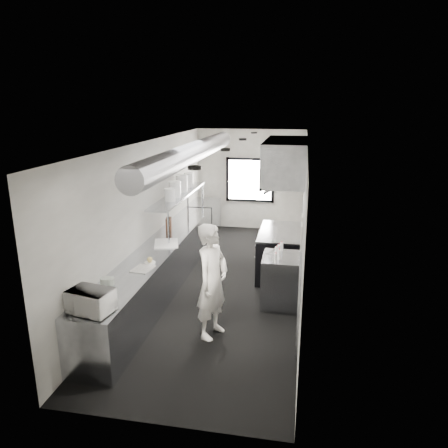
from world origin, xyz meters
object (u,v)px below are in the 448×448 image
at_px(prep_counter, 161,267).
at_px(range, 279,253).
at_px(exhaust_hood, 285,161).
at_px(cutting_board, 166,243).
at_px(bottle_station, 281,280).
at_px(microwave, 91,301).
at_px(far_work_table, 204,218).
at_px(plate_stack_a, 170,195).
at_px(line_cook, 212,281).
at_px(plate_stack_b, 175,189).
at_px(knife_block, 169,224).
at_px(plate_stack_c, 182,183).
at_px(plate_stack_d, 189,180).
at_px(pass_shelf, 179,196).
at_px(squeeze_bottle_a, 276,258).
at_px(squeeze_bottle_d, 279,249).
at_px(small_plate, 150,263).
at_px(deli_tub_a, 105,281).
at_px(squeeze_bottle_b, 279,255).
at_px(deli_tub_b, 110,282).
at_px(squeeze_bottle_e, 282,247).
at_px(squeeze_bottle_c, 277,252).

relative_size(prep_counter, range, 3.75).
distance_m(exhaust_hood, cutting_board, 2.83).
relative_size(bottle_station, microwave, 1.76).
xyz_separation_m(far_work_table, plate_stack_a, (-0.03, -2.87, 1.25)).
height_order(line_cook, plate_stack_a, plate_stack_a).
bearing_deg(bottle_station, line_cook, -127.28).
xyz_separation_m(far_work_table, plate_stack_b, (-0.04, -2.51, 1.29)).
distance_m(knife_block, plate_stack_c, 1.08).
bearing_deg(plate_stack_c, microwave, -89.31).
bearing_deg(plate_stack_d, pass_shelf, -89.64).
bearing_deg(bottle_station, range, 94.57).
distance_m(line_cook, cutting_board, 1.99).
xyz_separation_m(squeeze_bottle_a, squeeze_bottle_d, (0.03, 0.45, 0.00)).
height_order(small_plate, cutting_board, cutting_board).
bearing_deg(pass_shelf, deli_tub_a, -92.63).
height_order(exhaust_hood, plate_stack_a, exhaust_hood).
height_order(bottle_station, squeeze_bottle_b, squeeze_bottle_b).
distance_m(exhaust_hood, squeeze_bottle_a, 2.23).
bearing_deg(deli_tub_b, cutting_board, 83.12).
distance_m(line_cook, small_plate, 1.31).
distance_m(exhaust_hood, far_work_table, 3.88).
bearing_deg(plate_stack_c, squeeze_bottle_a, -45.46).
height_order(pass_shelf, squeeze_bottle_a, pass_shelf).
relative_size(deli_tub_b, small_plate, 0.75).
bearing_deg(squeeze_bottle_a, plate_stack_c, 134.54).
distance_m(far_work_table, plate_stack_d, 1.87).
bearing_deg(bottle_station, knife_block, 153.88).
distance_m(deli_tub_a, plate_stack_c, 3.76).
bearing_deg(bottle_station, squeeze_bottle_a, -103.86).
height_order(range, deli_tub_a, deli_tub_a).
bearing_deg(line_cook, squeeze_bottle_e, -12.05).
relative_size(far_work_table, squeeze_bottle_b, 6.76).
xyz_separation_m(plate_stack_a, squeeze_bottle_b, (2.29, -1.18, -0.71)).
bearing_deg(squeeze_bottle_c, squeeze_bottle_d, 76.23).
relative_size(prep_counter, cutting_board, 10.21).
bearing_deg(plate_stack_c, pass_shelf, -87.66).
distance_m(range, squeeze_bottle_c, 1.50).
height_order(prep_counter, range, range).
relative_size(small_plate, squeeze_bottle_b, 1.06).
distance_m(prep_counter, squeeze_bottle_e, 2.35).
distance_m(bottle_station, plate_stack_a, 2.83).
distance_m(squeeze_bottle_b, squeeze_bottle_e, 0.44).
height_order(cutting_board, squeeze_bottle_e, squeeze_bottle_e).
xyz_separation_m(prep_counter, bottle_station, (2.30, -0.20, 0.00)).
bearing_deg(plate_stack_a, exhaust_hood, 9.35).
bearing_deg(knife_block, cutting_board, -87.87).
bearing_deg(bottle_station, squeeze_bottle_c, -174.15).
distance_m(deli_tub_b, squeeze_bottle_b, 2.85).
relative_size(range, plate_stack_d, 4.73).
bearing_deg(deli_tub_a, microwave, -76.54).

